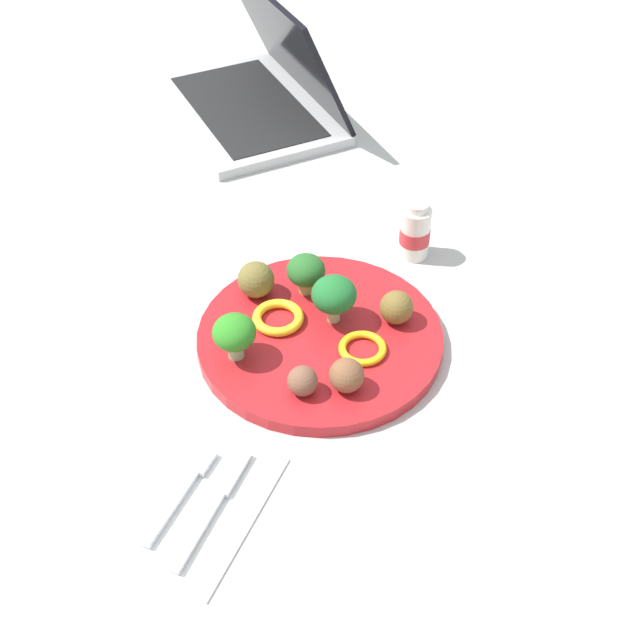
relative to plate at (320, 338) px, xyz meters
The scene contains 16 objects.
ground_plane 0.01m from the plate, ahead, with size 4.00×4.00×0.00m, color #B2B2AD.
plate is the anchor object (origin of this frame).
broccoli_floret_far_rim 0.08m from the plate, 35.05° to the left, with size 0.05×0.05×0.05m.
broccoli_floret_center 0.11m from the plate, 134.02° to the left, with size 0.05×0.05×0.05m.
broccoli_floret_front_right 0.05m from the plate, 12.73° to the right, with size 0.05×0.05×0.06m.
meatball_far_rim 0.10m from the plate, 169.06° to the right, with size 0.03×0.03×0.03m, color brown.
meatball_front_right 0.11m from the plate, 70.28° to the left, with size 0.04×0.04×0.04m, color brown.
meatball_mid_right 0.09m from the plate, 53.69° to the right, with size 0.04×0.04×0.04m, color brown.
meatball_back_left 0.09m from the plate, 139.28° to the right, with size 0.04×0.04×0.04m, color brown.
pepper_ring_back_right 0.05m from the plate, 90.34° to the left, with size 0.06×0.06×0.01m, color yellow.
pepper_ring_back_left 0.06m from the plate, 99.50° to the right, with size 0.05×0.05×0.01m, color yellow.
napkin 0.25m from the plate, behind, with size 0.17×0.12×0.01m, color white.
fork 0.25m from the plate, 169.93° to the left, with size 0.12×0.02×0.01m.
knife 0.25m from the plate, behind, with size 0.15×0.02×0.01m.
yogurt_bottle 0.21m from the plate, 13.80° to the right, with size 0.04×0.04×0.08m.
laptop 0.54m from the plate, 32.78° to the left, with size 0.38×0.39×0.20m.
Camera 1 is at (-0.65, -0.27, 0.68)m, focal length 47.70 mm.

